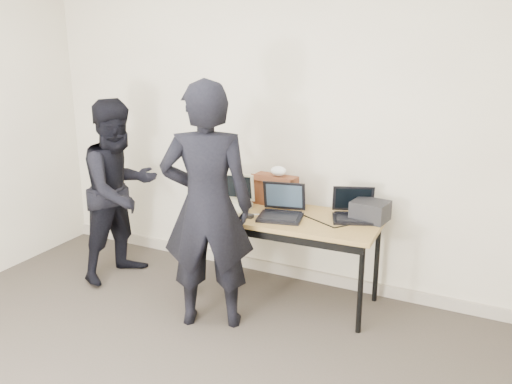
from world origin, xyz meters
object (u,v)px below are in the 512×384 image
Objects in this scene: leather_satchel at (275,189)px; person_observer at (120,190)px; laptop_right at (354,212)px; equipment_box at (370,211)px; laptop_center at (282,209)px; desk at (283,223)px; laptop_beige at (229,202)px; person_typist at (207,207)px.

person_observer is at bearing -157.94° from leather_satchel.
laptop_right reaches higher than equipment_box.
laptop_center is 0.25× the size of person_observer.
equipment_box is (0.13, 0.01, 0.02)m from laptop_right.
laptop_center is at bearing -160.55° from equipment_box.
laptop_right is 0.13m from equipment_box.
laptop_center is (-0.00, -0.03, 0.12)m from desk.
laptop_center is 1.05× the size of leather_satchel.
person_observer reaches higher than laptop_beige.
equipment_box is at bearing -16.46° from laptop_right.
desk is at bearing 178.65° from laptop_right.
laptop_beige is 0.89× the size of laptop_right.
laptop_beige is 0.46m from laptop_center.
equipment_box is at bearing 14.40° from desk.
leather_satchel is (-0.68, 0.05, 0.07)m from laptop_right.
equipment_box is (0.63, 0.19, 0.13)m from desk.
laptop_beige reaches higher than laptop_right.
leather_satchel is 0.81m from equipment_box.
person_observer reaches higher than laptop_right.
laptop_center reaches higher than leather_satchel.
desk is at bearing -70.02° from person_observer.
person_typist is at bearing -142.33° from equipment_box.
desk is 0.84× the size of person_typist.
leather_satchel is 0.81m from person_typist.
laptop_beige is at bearing -168.02° from equipment_box.
laptop_beige is at bearing -68.82° from person_observer.
laptop_beige is 0.39m from leather_satchel.
person_typist reaches higher than person_observer.
person_observer is (-1.26, -0.42, -0.07)m from leather_satchel.
laptop_beige is at bearing -101.92° from person_typist.
person_typist is (-0.35, -0.56, 0.24)m from desk.
desk is 0.35m from leather_satchel.
leather_satchel is (-0.18, 0.26, 0.07)m from laptop_center.
leather_satchel is at bearing -59.20° from person_observer.
person_typist is at bearing -124.24° from desk.
person_typist is 1.16m from person_observer.
person_typist is (0.11, -0.52, 0.13)m from laptop_beige.
desk is 5.89× the size of equipment_box.
laptop_center reaches higher than equipment_box.
person_typist is 1.16× the size of person_observer.
leather_satchel is 1.43× the size of equipment_box.
laptop_center reaches higher than laptop_right.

